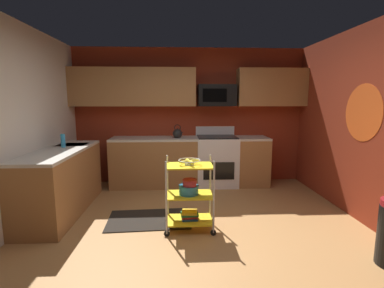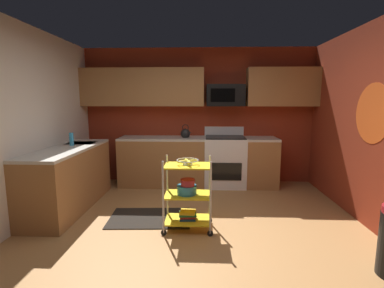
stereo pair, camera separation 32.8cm
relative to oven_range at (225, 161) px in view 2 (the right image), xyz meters
name	(u,v)px [view 2 (the right image)]	position (x,y,z in m)	size (l,w,h in m)	color
floor	(194,238)	(-0.51, -2.10, -0.50)	(4.40, 4.80, 0.04)	#A87542
wall_back	(198,116)	(-0.51, 0.33, 0.82)	(4.52, 0.06, 2.60)	maroon
wall_left	(1,128)	(-2.74, -2.10, 0.82)	(0.06, 4.80, 2.60)	silver
wall_flower_decal	(372,113)	(1.69, -1.65, 0.97)	(0.76, 0.76, 0.00)	#E5591E
counter_run	(154,167)	(-1.26, -0.49, -0.01)	(3.67, 2.47, 0.92)	#9E6B3D
oven_range	(225,161)	(0.00, 0.00, 0.00)	(0.76, 0.65, 1.10)	white
upper_cabinets	(192,87)	(-0.62, 0.13, 1.37)	(4.40, 0.33, 0.70)	#9E6B3D
microwave	(225,95)	(0.00, 0.10, 1.22)	(0.70, 0.39, 0.40)	black
rolling_cart	(188,194)	(-0.59, -1.89, -0.03)	(0.63, 0.40, 0.91)	silver
fruit_bowl	(188,161)	(-0.59, -1.89, 0.40)	(0.27, 0.27, 0.07)	silver
mixing_bowl_large	(187,189)	(-0.60, -1.89, 0.04)	(0.25, 0.25, 0.11)	#338CBF
mixing_bowl_small	(188,182)	(-0.59, -1.92, 0.14)	(0.18, 0.18, 0.08)	maroon
book_stack	(188,215)	(-0.59, -1.89, -0.29)	(0.22, 0.19, 0.11)	#1E4C8C
kettle	(185,133)	(-0.74, 0.00, 0.52)	(0.21, 0.18, 0.26)	black
dish_soap_bottle	(71,139)	(-2.43, -1.04, 0.54)	(0.06, 0.06, 0.20)	#2D8CBF
floor_rug	(150,218)	(-1.13, -1.59, -0.47)	(1.10, 0.70, 0.01)	black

